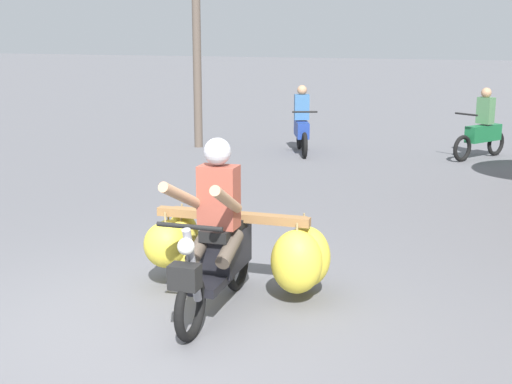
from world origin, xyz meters
name	(u,v)px	position (x,y,z in m)	size (l,w,h in m)	color
ground_plane	(149,329)	(0.00, 0.00, 0.00)	(120.00, 120.00, 0.00)	slate
motorbike_main_loaded	(238,248)	(0.43, 0.95, 0.49)	(1.89, 1.89, 1.58)	black
motorbike_distant_ahead_left	(302,126)	(-1.44, 8.91, 0.57)	(0.79, 1.52, 1.40)	black
motorbike_distant_ahead_right	(483,130)	(2.11, 9.60, 0.57)	(0.94, 1.42, 1.40)	black
utility_pole	(196,5)	(-3.77, 8.83, 3.01)	(0.18, 0.18, 6.02)	brown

